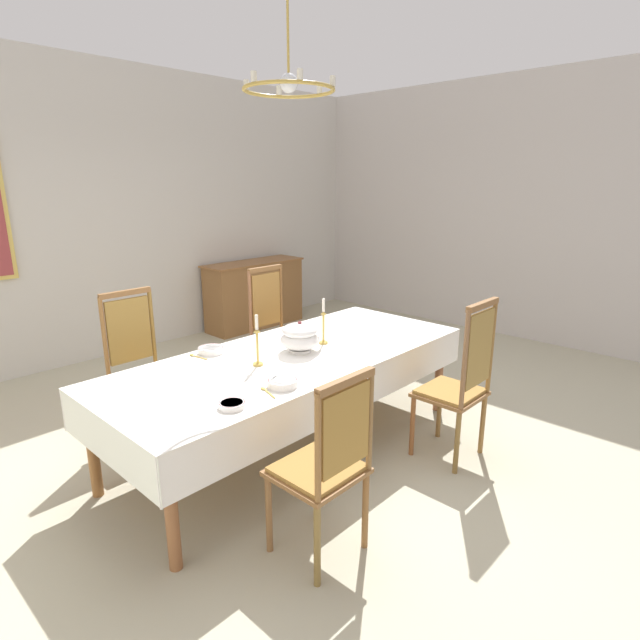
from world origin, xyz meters
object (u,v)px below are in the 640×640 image
(chair_north_a, at_px, (140,366))
(spoon_secondary, at_px, (265,390))
(bowl_near_right, at_px, (283,382))
(spoon_primary, at_px, (194,356))
(soup_tureen, at_px, (300,337))
(bowl_near_left, at_px, (211,350))
(chandelier, at_px, (289,88))
(bowl_far_left, at_px, (232,404))
(candlestick_west, at_px, (257,345))
(chair_south_a, at_px, (326,463))
(sideboard, at_px, (255,294))
(candlestick_east, at_px, (323,326))
(chair_south_b, at_px, (460,381))
(chair_north_b, at_px, (275,328))
(dining_table, at_px, (293,363))

(chair_north_a, relative_size, spoon_secondary, 6.73)
(bowl_near_right, height_order, spoon_primary, bowl_near_right)
(bowl_near_right, bearing_deg, spoon_primary, 94.05)
(soup_tureen, bearing_deg, bowl_near_left, 136.58)
(chandelier, bearing_deg, spoon_primary, 137.96)
(bowl_near_left, distance_m, bowl_far_left, 0.97)
(candlestick_west, bearing_deg, spoon_secondary, -124.33)
(chair_south_a, height_order, sideboard, chair_south_a)
(candlestick_west, xyz_separation_m, bowl_near_right, (-0.14, -0.39, -0.12))
(candlestick_west, height_order, bowl_near_left, candlestick_west)
(bowl_near_right, distance_m, chandelier, 1.86)
(soup_tureen, xyz_separation_m, bowl_far_left, (-0.93, -0.41, -0.09))
(bowl_far_left, height_order, spoon_secondary, bowl_far_left)
(chair_south_a, bearing_deg, spoon_secondary, 79.24)
(bowl_near_left, distance_m, spoon_secondary, 0.84)
(candlestick_west, xyz_separation_m, spoon_primary, (-0.20, 0.47, -0.14))
(candlestick_east, xyz_separation_m, bowl_near_right, (-0.79, -0.39, -0.12))
(chair_south_b, bearing_deg, sideboard, 71.68)
(chair_north_b, relative_size, candlestick_west, 3.31)
(chair_south_b, bearing_deg, bowl_near_left, 127.52)
(bowl_far_left, bearing_deg, spoon_primary, 69.24)
(sideboard, height_order, chandelier, chandelier)
(soup_tureen, bearing_deg, chair_north_a, 128.25)
(bowl_near_left, height_order, spoon_secondary, bowl_near_left)
(dining_table, height_order, chair_south_a, chair_south_a)
(bowl_far_left, distance_m, spoon_primary, 0.94)
(chair_south_b, height_order, candlestick_west, chair_south_b)
(chair_south_a, relative_size, bowl_far_left, 7.01)
(chair_north_b, bearing_deg, chair_south_a, 54.45)
(chair_north_a, distance_m, spoon_secondary, 1.36)
(candlestick_east, bearing_deg, sideboard, 59.99)
(candlestick_east, distance_m, chandelier, 1.68)
(bowl_near_right, height_order, bowl_far_left, bowl_near_right)
(chair_south_a, xyz_separation_m, candlestick_west, (0.37, 0.97, 0.33))
(candlestick_east, bearing_deg, spoon_secondary, -157.93)
(soup_tureen, bearing_deg, bowl_near_right, -143.78)
(dining_table, bearing_deg, candlestick_west, 180.00)
(soup_tureen, bearing_deg, chandelier, -180.00)
(chandelier, bearing_deg, dining_table, 89.68)
(chair_north_a, bearing_deg, dining_table, 125.46)
(candlestick_east, relative_size, spoon_secondary, 2.05)
(soup_tureen, distance_m, spoon_secondary, 0.76)
(chair_north_a, relative_size, bowl_near_right, 6.20)
(soup_tureen, height_order, bowl_far_left, soup_tureen)
(bowl_far_left, bearing_deg, chair_north_b, 41.69)
(chair_south_b, bearing_deg, chandelier, 125.43)
(chair_north_b, bearing_deg, soup_tureen, 57.53)
(spoon_primary, distance_m, chandelier, 1.92)
(chair_north_b, relative_size, bowl_near_left, 6.35)
(chair_north_a, bearing_deg, bowl_near_right, 99.56)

